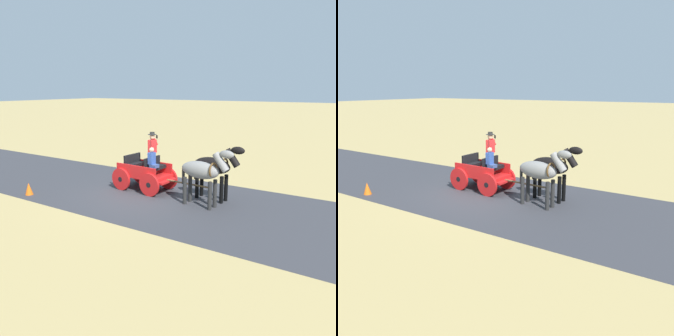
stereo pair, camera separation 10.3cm
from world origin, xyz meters
The scene contains 6 objects.
ground_plane centered at (0.00, 0.00, 0.00)m, with size 200.00×200.00×0.00m, color tan.
road_surface centered at (0.00, 0.00, 0.00)m, with size 6.24×160.00×0.01m, color #38383D.
horse_drawn_carriage centered at (-0.56, -0.18, 0.82)m, with size 1.53×4.51×2.50m.
horse_near_side centered at (-0.85, 2.87, 1.32)m, with size 0.68×2.14×2.21m.
horse_off_side centered at (0.06, 2.82, 1.32)m, with size 0.70×2.14×2.21m.
traffic_cone centered at (2.59, -3.84, 0.25)m, with size 0.32×0.32×0.50m, color orange.
Camera 1 is at (10.93, 8.22, 4.29)m, focal length 36.64 mm.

